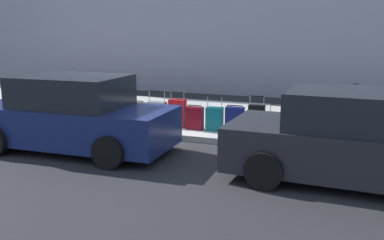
% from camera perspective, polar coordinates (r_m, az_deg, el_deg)
% --- Properties ---
extents(ground_plane, '(40.00, 40.00, 0.00)m').
position_cam_1_polar(ground_plane, '(10.63, -6.87, -2.24)').
color(ground_plane, black).
extents(sidewalk_curb, '(18.00, 5.00, 0.14)m').
position_cam_1_polar(sidewalk_curb, '(12.83, -1.79, 0.62)').
color(sidewalk_curb, '#9E9B93').
rests_on(sidewalk_curb, ground_plane).
extents(suitcase_silver_0, '(0.51, 0.24, 0.83)m').
position_cam_1_polar(suitcase_silver_0, '(10.15, 14.40, -0.74)').
color(suitcase_silver_0, '#9EA0A8').
rests_on(suitcase_silver_0, sidewalk_curb).
extents(suitcase_olive_1, '(0.48, 0.22, 0.73)m').
position_cam_1_polar(suitcase_olive_1, '(10.31, 11.27, -0.54)').
color(suitcase_olive_1, '#59601E').
rests_on(suitcase_olive_1, sidewalk_curb).
extents(suitcase_black_2, '(0.39, 0.22, 0.92)m').
position_cam_1_polar(suitcase_black_2, '(10.36, 8.44, 0.08)').
color(suitcase_black_2, black).
rests_on(suitcase_black_2, sidewalk_curb).
extents(suitcase_navy_3, '(0.44, 0.21, 0.68)m').
position_cam_1_polar(suitcase_navy_3, '(10.39, 5.62, 0.00)').
color(suitcase_navy_3, navy).
rests_on(suitcase_navy_3, sidewalk_curb).
extents(suitcase_teal_4, '(0.42, 0.25, 0.86)m').
position_cam_1_polar(suitcase_teal_4, '(10.56, 2.97, 0.14)').
color(suitcase_teal_4, '#0F606B').
rests_on(suitcase_teal_4, sidewalk_curb).
extents(suitcase_maroon_5, '(0.42, 0.23, 0.62)m').
position_cam_1_polar(suitcase_maroon_5, '(10.70, 0.36, 0.24)').
color(suitcase_maroon_5, maroon).
rests_on(suitcase_maroon_5, sidewalk_curb).
extents(suitcase_red_6, '(0.42, 0.25, 0.91)m').
position_cam_1_polar(suitcase_red_6, '(10.97, -1.91, 0.91)').
color(suitcase_red_6, red).
rests_on(suitcase_red_6, sidewalk_curb).
extents(suitcase_silver_7, '(0.50, 0.22, 0.91)m').
position_cam_1_polar(suitcase_silver_7, '(11.15, -4.58, 0.86)').
color(suitcase_silver_7, '#9EA0A8').
rests_on(suitcase_silver_7, sidewalk_curb).
extents(suitcase_olive_8, '(0.43, 0.22, 0.63)m').
position_cam_1_polar(suitcase_olive_8, '(11.35, -7.21, 0.87)').
color(suitcase_olive_8, '#59601E').
rests_on(suitcase_olive_8, sidewalk_curb).
extents(suitcase_black_9, '(0.36, 0.26, 0.61)m').
position_cam_1_polar(suitcase_black_9, '(11.58, -9.28, 0.97)').
color(suitcase_black_9, black).
rests_on(suitcase_black_9, sidewalk_curb).
extents(fire_hydrant, '(0.39, 0.21, 0.72)m').
position_cam_1_polar(fire_hydrant, '(11.90, -11.84, 1.66)').
color(fire_hydrant, red).
rests_on(fire_hydrant, sidewalk_curb).
extents(bollard_post, '(0.16, 0.16, 0.83)m').
position_cam_1_polar(bollard_post, '(12.07, -14.47, 1.86)').
color(bollard_post, brown).
rests_on(bollard_post, sidewalk_curb).
extents(parking_meter, '(0.12, 0.09, 1.27)m').
position_cam_1_polar(parking_meter, '(10.27, 20.51, 2.09)').
color(parking_meter, slate).
rests_on(parking_meter, sidewalk_curb).
extents(parked_car_charcoal_0, '(4.33, 2.25, 1.58)m').
position_cam_1_polar(parked_car_charcoal_0, '(7.86, 20.52, -2.46)').
color(parked_car_charcoal_0, black).
rests_on(parked_car_charcoal_0, ground_plane).
extents(parked_car_navy_1, '(4.35, 2.04, 1.62)m').
position_cam_1_polar(parked_car_navy_1, '(9.61, -15.30, 0.51)').
color(parked_car_navy_1, '#141E4C').
rests_on(parked_car_navy_1, ground_plane).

